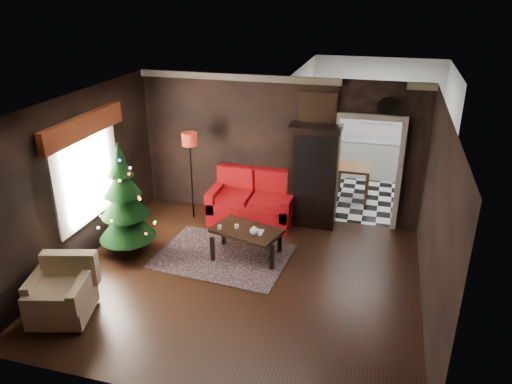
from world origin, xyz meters
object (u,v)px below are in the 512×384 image
(coffee_table, at_px, (247,243))
(kitchen_table, at_px, (352,183))
(wall_clock, at_px, (387,105))
(christmas_tree, at_px, (124,199))
(loveseat, at_px, (252,198))
(teapot, at_px, (254,231))
(curio_cabinet, at_px, (313,178))
(floor_lamp, at_px, (192,179))
(armchair, at_px, (60,289))

(coffee_table, bearing_deg, kitchen_table, 62.97)
(wall_clock, relative_size, kitchen_table, 0.43)
(kitchen_table, bearing_deg, coffee_table, -117.03)
(christmas_tree, bearing_deg, kitchen_table, 44.34)
(loveseat, height_order, teapot, loveseat)
(curio_cabinet, xyz_separation_m, floor_lamp, (-2.33, -0.36, -0.12))
(teapot, xyz_separation_m, kitchen_table, (1.34, 3.14, -0.22))
(loveseat, relative_size, coffee_table, 1.51)
(loveseat, bearing_deg, teapot, -72.91)
(armchair, xyz_separation_m, teapot, (2.19, 2.12, 0.14))
(armchair, relative_size, kitchen_table, 1.12)
(armchair, distance_m, teapot, 3.06)
(christmas_tree, xyz_separation_m, coffee_table, (1.99, 0.46, -0.79))
(christmas_tree, relative_size, wall_clock, 5.71)
(loveseat, distance_m, coffee_table, 1.37)
(christmas_tree, height_order, armchair, christmas_tree)
(christmas_tree, bearing_deg, floor_lamp, 72.28)
(christmas_tree, bearing_deg, curio_cabinet, 34.96)
(teapot, bearing_deg, curio_cabinet, 67.90)
(curio_cabinet, bearing_deg, christmas_tree, -145.04)
(christmas_tree, xyz_separation_m, kitchen_table, (3.51, 3.43, -0.68))
(armchair, xyz_separation_m, coffee_table, (2.02, 2.29, -0.20))
(floor_lamp, xyz_separation_m, teapot, (1.64, -1.35, -0.23))
(coffee_table, bearing_deg, armchair, -131.42)
(curio_cabinet, distance_m, kitchen_table, 1.67)
(kitchen_table, bearing_deg, floor_lamp, -149.07)
(christmas_tree, height_order, coffee_table, christmas_tree)
(curio_cabinet, height_order, armchair, curio_cabinet)
(armchair, relative_size, teapot, 5.03)
(curio_cabinet, distance_m, coffee_table, 1.90)
(loveseat, xyz_separation_m, coffee_table, (0.28, -1.32, -0.24))
(wall_clock, height_order, kitchen_table, wall_clock)
(christmas_tree, height_order, wall_clock, wall_clock)
(floor_lamp, height_order, coffee_table, floor_lamp)
(armchair, bearing_deg, christmas_tree, 74.35)
(christmas_tree, distance_m, coffee_table, 2.19)
(teapot, relative_size, kitchen_table, 0.22)
(curio_cabinet, distance_m, floor_lamp, 2.37)
(christmas_tree, relative_size, teapot, 10.96)
(curio_cabinet, distance_m, christmas_tree, 3.49)
(floor_lamp, xyz_separation_m, coffee_table, (1.47, -1.18, -0.57))
(armchair, height_order, coffee_table, armchair)
(floor_lamp, height_order, armchair, floor_lamp)
(loveseat, relative_size, floor_lamp, 0.91)
(floor_lamp, distance_m, teapot, 2.14)
(floor_lamp, distance_m, christmas_tree, 1.74)
(floor_lamp, relative_size, armchair, 2.23)
(wall_clock, distance_m, kitchen_table, 2.43)
(curio_cabinet, distance_m, armchair, 4.82)
(loveseat, bearing_deg, floor_lamp, -173.33)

